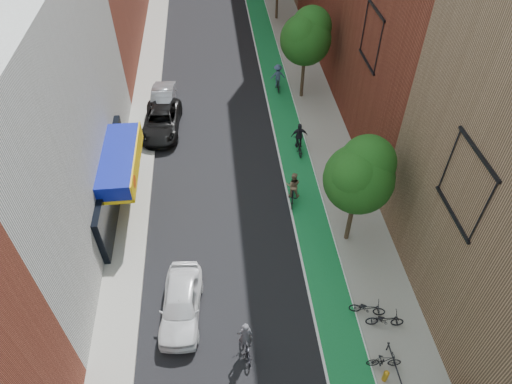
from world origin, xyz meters
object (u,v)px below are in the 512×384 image
object	(u,v)px
cyclist_lane_far	(278,78)
parked_car_white	(181,304)
parked_car_black	(161,121)
parked_car_silver	(163,101)
cyclist_lane_near	(293,190)
cyclist_lead	(246,343)
cyclist_lane_mid	(299,141)
fire_hydrant	(386,375)

from	to	relation	value
cyclist_lane_far	parked_car_white	bearing A→B (deg)	67.50
parked_car_black	parked_car_silver	world-z (taller)	parked_car_silver
parked_car_silver	cyclist_lane_near	size ratio (longest dim) A/B	2.18
cyclist_lead	cyclist_lane_near	world-z (taller)	cyclist_lead
cyclist_lane_mid	parked_car_black	bearing A→B (deg)	-20.86
cyclist_lane_near	cyclist_lane_mid	bearing A→B (deg)	-92.14
parked_car_white	cyclist_lane_far	bearing A→B (deg)	74.29
cyclist_lane_mid	parked_car_silver	bearing A→B (deg)	-34.02
cyclist_lane_far	cyclist_lane_near	bearing A→B (deg)	84.21
cyclist_lane_near	fire_hydrant	bearing A→B (deg)	112.92
cyclist_lead	cyclist_lane_mid	size ratio (longest dim) A/B	0.97
parked_car_white	parked_car_silver	bearing A→B (deg)	99.92
cyclist_lane_mid	fire_hydrant	xyz separation A→B (m)	(0.98, -15.29, -0.30)
cyclist_lane_far	parked_car_silver	bearing A→B (deg)	9.90
cyclist_lane_near	cyclist_lead	bearing A→B (deg)	80.78
parked_car_white	parked_car_black	world-z (taller)	parked_car_white
cyclist_lane_near	fire_hydrant	size ratio (longest dim) A/B	2.97
parked_car_white	parked_car_black	bearing A→B (deg)	100.85
parked_car_silver	cyclist_lane_far	world-z (taller)	cyclist_lane_far
cyclist_lead	cyclist_lane_near	distance (m)	9.59
parked_car_silver	fire_hydrant	world-z (taller)	parked_car_silver
cyclist_lane_far	fire_hydrant	world-z (taller)	cyclist_lane_far
cyclist_lane_mid	fire_hydrant	distance (m)	15.33
parked_car_silver	fire_hydrant	distance (m)	23.32
cyclist_lane_mid	fire_hydrant	size ratio (longest dim) A/B	3.11
parked_car_white	cyclist_lane_mid	xyz separation A→B (m)	(7.35, 11.22, 0.06)
parked_car_silver	fire_hydrant	size ratio (longest dim) A/B	6.48
cyclist_lane_near	parked_car_silver	bearing A→B (deg)	-40.81
cyclist_lead	parked_car_silver	bearing A→B (deg)	-84.50
cyclist_lead	cyclist_lane_near	bearing A→B (deg)	-118.40
cyclist_lane_mid	cyclist_lane_far	bearing A→B (deg)	-88.31
parked_car_white	fire_hydrant	size ratio (longest dim) A/B	6.45
parked_car_silver	cyclist_lane_far	xyz separation A→B (m)	(8.57, 1.83, 0.25)
cyclist_lead	cyclist_lane_mid	world-z (taller)	cyclist_lane_mid
parked_car_white	cyclist_lane_near	distance (m)	9.21
parked_car_black	cyclist_lane_near	distance (m)	10.95
parked_car_black	cyclist_lane_far	bearing A→B (deg)	30.98
parked_car_silver	parked_car_black	bearing A→B (deg)	-86.53
fire_hydrant	parked_car_black	bearing A→B (deg)	118.11
parked_car_white	cyclist_lane_near	xyz separation A→B (m)	(6.23, 6.78, 0.09)
parked_car_white	cyclist_lane_far	size ratio (longest dim) A/B	2.13
parked_car_white	cyclist_lane_mid	distance (m)	13.42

